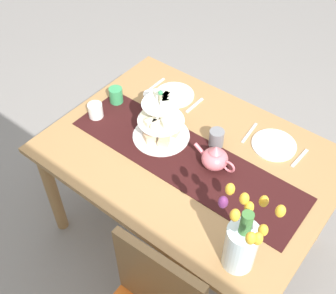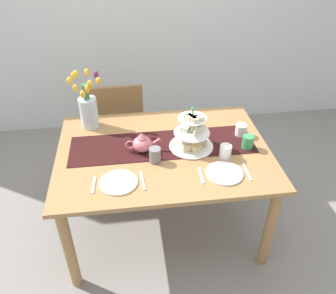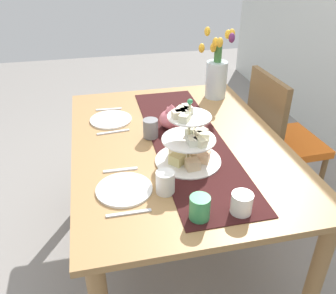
# 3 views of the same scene
# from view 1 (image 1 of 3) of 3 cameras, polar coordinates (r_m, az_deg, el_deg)

# --- Properties ---
(ground_plane) EXTENTS (8.00, 8.00, 0.00)m
(ground_plane) POSITION_cam_1_polar(r_m,az_deg,el_deg) (2.72, 2.45, -11.22)
(ground_plane) COLOR gray
(dining_table) EXTENTS (1.43, 1.04, 0.73)m
(dining_table) POSITION_cam_1_polar(r_m,az_deg,el_deg) (2.22, 2.96, -2.57)
(dining_table) COLOR #A37747
(dining_table) RESTS_ON ground_plane
(table_runner) EXTENTS (1.26, 0.35, 0.00)m
(table_runner) POSITION_cam_1_polar(r_m,az_deg,el_deg) (2.11, 2.30, -1.54)
(table_runner) COLOR black
(table_runner) RESTS_ON dining_table
(tiered_cake_stand) EXTENTS (0.30, 0.30, 0.30)m
(tiered_cake_stand) POSITION_cam_1_polar(r_m,az_deg,el_deg) (2.15, -1.05, 3.34)
(tiered_cake_stand) COLOR beige
(tiered_cake_stand) RESTS_ON table_runner
(teapot) EXTENTS (0.24, 0.13, 0.14)m
(teapot) POSITION_cam_1_polar(r_m,az_deg,el_deg) (2.05, 6.36, -1.52)
(teapot) COLOR #D66B75
(teapot) RESTS_ON table_runner
(tulip_vase) EXTENTS (0.23, 0.24, 0.42)m
(tulip_vase) POSITION_cam_1_polar(r_m,az_deg,el_deg) (1.67, 9.96, -12.42)
(tulip_vase) COLOR silver
(tulip_vase) RESTS_ON dining_table
(cream_jug) EXTENTS (0.08, 0.08, 0.08)m
(cream_jug) POSITION_cam_1_polar(r_m,az_deg,el_deg) (2.34, -9.76, 4.85)
(cream_jug) COLOR white
(cream_jug) RESTS_ON dining_table
(dinner_plate_left) EXTENTS (0.23, 0.23, 0.01)m
(dinner_plate_left) POSITION_cam_1_polar(r_m,az_deg,el_deg) (2.24, 14.12, 0.28)
(dinner_plate_left) COLOR white
(dinner_plate_left) RESTS_ON dining_table
(fork_left) EXTENTS (0.02, 0.15, 0.01)m
(fork_left) POSITION_cam_1_polar(r_m,az_deg,el_deg) (2.21, 17.37, -1.44)
(fork_left) COLOR silver
(fork_left) RESTS_ON dining_table
(knife_left) EXTENTS (0.03, 0.17, 0.01)m
(knife_left) POSITION_cam_1_polar(r_m,az_deg,el_deg) (2.27, 10.95, 1.89)
(knife_left) COLOR silver
(knife_left) RESTS_ON dining_table
(dinner_plate_right) EXTENTS (0.23, 0.23, 0.01)m
(dinner_plate_right) POSITION_cam_1_polar(r_m,az_deg,el_deg) (2.46, 0.86, 7.05)
(dinner_plate_right) COLOR white
(dinner_plate_right) RESTS_ON dining_table
(fork_right) EXTENTS (0.02, 0.15, 0.01)m
(fork_right) POSITION_cam_1_polar(r_m,az_deg,el_deg) (2.40, 3.61, 5.63)
(fork_right) COLOR silver
(fork_right) RESTS_ON dining_table
(knife_right) EXTENTS (0.02, 0.17, 0.01)m
(knife_right) POSITION_cam_1_polar(r_m,az_deg,el_deg) (2.53, -1.77, 8.30)
(knife_right) COLOR silver
(knife_right) RESTS_ON dining_table
(mug_grey) EXTENTS (0.08, 0.08, 0.09)m
(mug_grey) POSITION_cam_1_polar(r_m,az_deg,el_deg) (2.15, 6.56, 1.21)
(mug_grey) COLOR slate
(mug_grey) RESTS_ON table_runner
(mug_white_text) EXTENTS (0.08, 0.08, 0.09)m
(mug_white_text) POSITION_cam_1_polar(r_m,az_deg,el_deg) (2.36, -2.41, 6.33)
(mug_white_text) COLOR white
(mug_white_text) RESTS_ON dining_table
(mug_orange) EXTENTS (0.08, 0.08, 0.09)m
(mug_orange) POSITION_cam_1_polar(r_m,az_deg,el_deg) (2.41, -7.04, 6.93)
(mug_orange) COLOR #389356
(mug_orange) RESTS_ON dining_table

